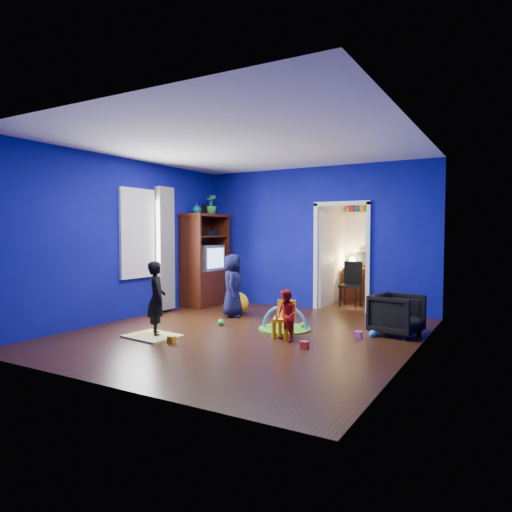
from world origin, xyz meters
The scene contains 34 objects.
floor centered at (0.00, 0.00, 0.00)m, with size 5.00×5.50×0.01m, color black.
ceiling centered at (0.00, 0.00, 2.90)m, with size 5.00×5.50×0.01m, color white.
wall_back centered at (0.00, 2.75, 1.45)m, with size 5.00×0.02×2.90m, color navy.
wall_front centered at (0.00, -2.75, 1.45)m, with size 5.00×0.02×2.90m, color navy.
wall_left centered at (-2.50, 0.00, 1.45)m, with size 0.02×5.50×2.90m, color navy.
wall_right centered at (2.50, 0.00, 1.45)m, with size 0.02×5.50×2.90m, color navy.
alcove centered at (0.60, 3.62, 1.25)m, with size 1.00×1.75×2.50m, color silver, non-canonical shape.
armchair centered at (2.06, 1.10, 0.31)m, with size 0.67×0.69×0.63m, color black.
child_black centered at (-1.08, -0.78, 0.57)m, with size 0.41×0.27×1.14m, color black.
child_navy centered at (-0.94, 1.13, 0.58)m, with size 0.57×0.37×1.17m, color #10123C.
toddler_red centered at (0.78, -0.12, 0.37)m, with size 0.36×0.28×0.75m, color red.
vase centered at (-2.20, 1.70, 2.07)m, with size 0.21×0.21×0.22m, color #0B5D5F.
potted_plant centered at (-2.20, 2.22, 2.18)m, with size 0.25×0.25×0.44m, color #338E36.
tv_armoire centered at (-2.20, 2.00, 0.98)m, with size 0.58×1.14×1.96m, color #40100A.
crt_tv centered at (-2.16, 2.00, 1.02)m, with size 0.46×0.70×0.54m, color silver.
yellow_blanket centered at (-1.08, -0.88, 0.01)m, with size 0.75×0.60×0.03m, color #F2E07A.
hopper_ball centered at (-0.99, 1.38, 0.21)m, with size 0.43×0.43×0.43m, color yellow.
kid_chair centered at (0.63, 0.08, 0.25)m, with size 0.28×0.28×0.50m, color yellow.
play_mat centered at (0.40, 0.60, 0.01)m, with size 0.85×0.85×0.02m, color #328E20.
toy_arch centered at (0.40, 0.60, 0.02)m, with size 0.76×0.76×0.05m, color #3F8CD8.
window_left centered at (-2.48, 0.35, 1.55)m, with size 0.03×0.95×1.55m, color white.
curtain centered at (-2.37, 0.90, 1.25)m, with size 0.14×0.42×2.40m, color slate.
doorway centered at (0.60, 2.75, 1.05)m, with size 1.16×0.10×2.10m, color white.
study_desk centered at (0.60, 4.26, 0.38)m, with size 0.88×0.44×0.75m, color #3D140A.
desk_monitor centered at (0.60, 4.38, 0.95)m, with size 0.40×0.05×0.32m, color black.
desk_lamp centered at (0.32, 4.32, 0.93)m, with size 0.14×0.14×0.14m, color #FFD88C.
folding_chair centered at (0.60, 3.30, 0.46)m, with size 0.40×0.40×0.92m, color black.
book_shelf centered at (0.60, 4.37, 2.02)m, with size 0.88×0.24×0.04m, color white.
toy_0 centered at (1.17, -0.36, 0.05)m, with size 0.10×0.08×0.10m, color #F74229.
toy_1 centered at (1.78, 0.77, 0.06)m, with size 0.11×0.11×0.11m, color #298FEC.
toy_2 centered at (-0.59, -1.03, 0.05)m, with size 0.10×0.08×0.10m, color orange.
toy_3 centered at (0.63, 0.81, 0.06)m, with size 0.11×0.11×0.11m, color green.
toy_4 centered at (1.62, 0.60, 0.05)m, with size 0.10×0.08×0.10m, color #C74AA3.
toy_5 centered at (-0.68, 0.36, 0.06)m, with size 0.11×0.11×0.11m, color green.
Camera 1 is at (3.63, -5.96, 1.57)m, focal length 32.00 mm.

